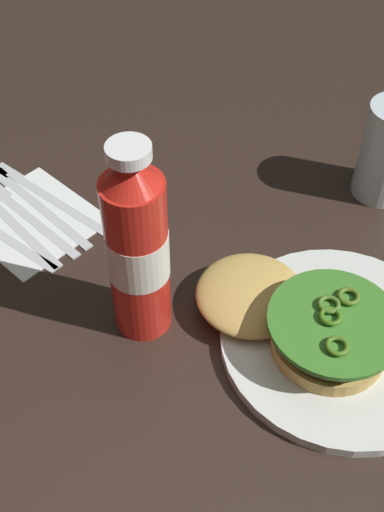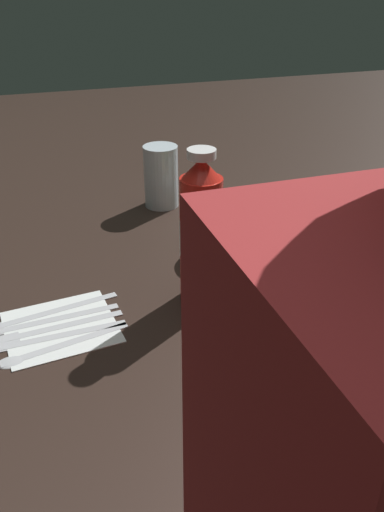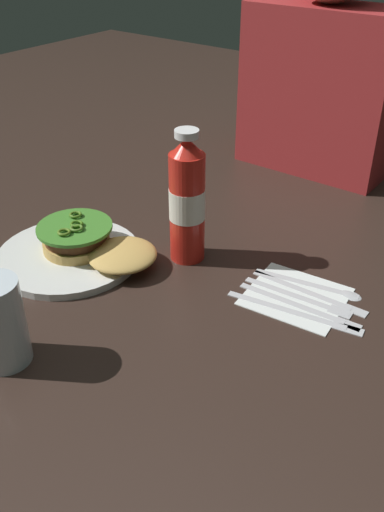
% 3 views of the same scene
% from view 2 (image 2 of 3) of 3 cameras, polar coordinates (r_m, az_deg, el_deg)
% --- Properties ---
extents(ground_plane, '(3.00, 3.00, 0.00)m').
position_cam_2_polar(ground_plane, '(0.90, 1.95, -0.77)').
color(ground_plane, '#2F211B').
extents(dinner_plate, '(0.25, 0.25, 0.01)m').
position_cam_2_polar(dinner_plate, '(0.97, 7.48, 1.70)').
color(dinner_plate, silver).
rests_on(dinner_plate, ground_plane).
extents(burger_sandwich, '(0.22, 0.14, 0.05)m').
position_cam_2_polar(burger_sandwich, '(0.92, 6.16, 2.11)').
color(burger_sandwich, tan).
rests_on(burger_sandwich, dinner_plate).
extents(ketchup_bottle, '(0.06, 0.06, 0.24)m').
position_cam_2_polar(ketchup_bottle, '(0.75, 0.96, 2.50)').
color(ketchup_bottle, red).
rests_on(ketchup_bottle, ground_plane).
extents(water_glass, '(0.07, 0.07, 0.13)m').
position_cam_2_polar(water_glass, '(1.10, -3.40, 8.67)').
color(water_glass, silver).
rests_on(water_glass, ground_plane).
extents(condiment_cup, '(0.05, 0.05, 0.03)m').
position_cam_2_polar(condiment_cup, '(1.15, 8.33, 6.65)').
color(condiment_cup, black).
rests_on(condiment_cup, ground_plane).
extents(napkin, '(0.16, 0.15, 0.00)m').
position_cam_2_polar(napkin, '(0.77, -14.16, -7.47)').
color(napkin, white).
rests_on(napkin, ground_plane).
extents(steak_knife, '(0.22, 0.05, 0.00)m').
position_cam_2_polar(steak_knife, '(0.80, -16.65, -6.10)').
color(steak_knife, silver).
rests_on(steak_knife, napkin).
extents(butter_knife, '(0.20, 0.03, 0.00)m').
position_cam_2_polar(butter_knife, '(0.78, -16.37, -6.79)').
color(butter_knife, silver).
rests_on(butter_knife, napkin).
extents(fork_utensil, '(0.18, 0.03, 0.00)m').
position_cam_2_polar(fork_utensil, '(0.76, -15.56, -7.55)').
color(fork_utensil, silver).
rests_on(fork_utensil, napkin).
extents(table_knife, '(0.20, 0.02, 0.00)m').
position_cam_2_polar(table_knife, '(0.75, -15.83, -8.49)').
color(table_knife, silver).
rests_on(table_knife, napkin).
extents(spoon_utensil, '(0.18, 0.05, 0.00)m').
position_cam_2_polar(spoon_utensil, '(0.73, -15.69, -9.69)').
color(spoon_utensil, silver).
rests_on(spoon_utensil, napkin).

